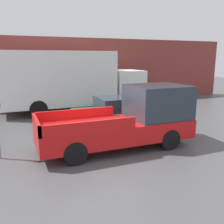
% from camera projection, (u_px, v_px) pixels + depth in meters
% --- Properties ---
extents(ground_plane, '(60.00, 60.00, 0.00)m').
position_uv_depth(ground_plane, '(104.00, 153.00, 8.61)').
color(ground_plane, '#4C4C4F').
extents(building_wall, '(28.00, 0.15, 4.56)m').
position_uv_depth(building_wall, '(54.00, 72.00, 16.76)').
color(building_wall, brown).
rests_on(building_wall, ground).
extents(pickup_truck, '(5.54, 2.03, 2.21)m').
position_uv_depth(pickup_truck, '(131.00, 119.00, 9.12)').
color(pickup_truck, red).
rests_on(pickup_truck, ground).
extents(car, '(4.31, 1.95, 1.41)m').
position_uv_depth(car, '(120.00, 111.00, 11.85)').
color(car, '#1E592D').
rests_on(car, ground).
extents(delivery_truck, '(8.62, 2.39, 3.59)m').
position_uv_depth(delivery_truck, '(69.00, 80.00, 14.91)').
color(delivery_truck, white).
rests_on(delivery_truck, ground).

